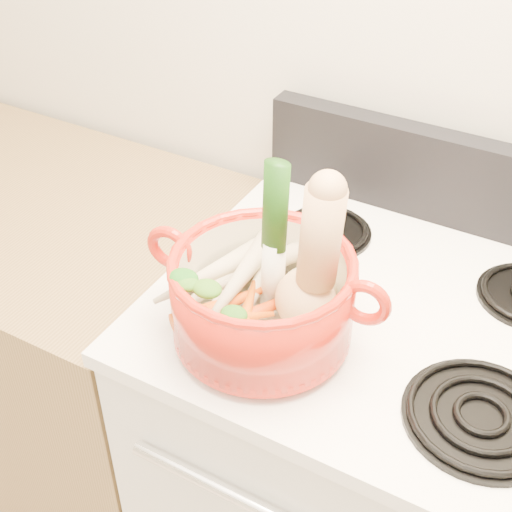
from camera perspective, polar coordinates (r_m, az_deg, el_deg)
The scene contains 23 objects.
wall_back at distance 1.34m, azimuth 18.24°, elevation 16.23°, with size 3.50×0.02×2.60m, color beige.
stove_body at distance 1.58m, azimuth 8.78°, elevation -17.54°, with size 0.76×0.65×0.92m, color silver.
cooktop at distance 1.23m, azimuth 10.86°, elevation -4.75°, with size 0.78×0.67×0.03m, color white.
control_backsplash at distance 1.40m, azimuth 15.68°, elevation 5.79°, with size 0.76×0.05×0.18m, color black.
burner_front_left at distance 1.16m, azimuth -0.67°, elevation -5.53°, with size 0.22×0.22×0.02m, color black.
burner_front_right at distance 1.08m, azimuth 17.59°, elevation -12.08°, with size 0.22×0.22×0.02m, color black.
burner_back_left at distance 1.36m, azimuth 5.61°, elevation 2.05°, with size 0.17×0.17×0.02m, color black.
dutch_oven at distance 1.09m, azimuth 0.52°, elevation -3.35°, with size 0.28×0.28×0.14m, color #B51D0F.
pot_handle_left at distance 1.11m, azimuth -6.93°, elevation 0.69°, with size 0.08×0.08×0.02m, color #B51D0F.
pot_handle_right at distance 1.02m, azimuth 8.72°, elevation -3.70°, with size 0.08×0.08×0.02m, color #B51D0F.
squash at distance 1.03m, azimuth 4.18°, elevation -0.11°, with size 0.10×0.10×0.25m, color tan, non-canonical shape.
leek at distance 1.06m, azimuth 1.43°, elevation 1.59°, with size 0.04×0.04×0.26m, color silver.
ginger at distance 1.15m, azimuth 4.35°, elevation -2.12°, with size 0.08×0.06×0.04m, color tan.
parsnip_0 at distance 1.15m, azimuth -1.84°, elevation -1.78°, with size 0.04×0.04×0.22m, color beige.
parsnip_1 at distance 1.15m, azimuth -2.28°, elevation -1.52°, with size 0.05×0.05×0.22m, color beige.
parsnip_2 at distance 1.12m, azimuth -0.01°, elevation -2.48°, with size 0.04×0.04×0.17m, color beige.
parsnip_3 at distance 1.13m, azimuth -3.88°, elevation -1.37°, with size 0.04×0.04×0.19m, color beige.
parsnip_4 at distance 1.14m, azimuth 0.35°, elevation -0.86°, with size 0.04×0.04×0.19m, color beige.
parsnip_5 at distance 1.11m, azimuth -1.14°, elevation -1.51°, with size 0.04×0.04×0.23m, color beige.
carrot_0 at distance 1.09m, azimuth 0.14°, elevation -4.66°, with size 0.03×0.03×0.17m, color #B84109.
carrot_1 at distance 1.10m, azimuth -2.67°, elevation -4.11°, with size 0.04×0.04×0.17m, color #C24009.
carrot_2 at distance 1.07m, azimuth -0.88°, elevation -5.06°, with size 0.03×0.03×0.16m, color #D05A0A.
carrot_3 at distance 1.06m, azimuth -1.92°, elevation -5.12°, with size 0.03×0.03×0.13m, color #DF620B.
Camera 1 is at (0.23, 0.51, 1.75)m, focal length 50.00 mm.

